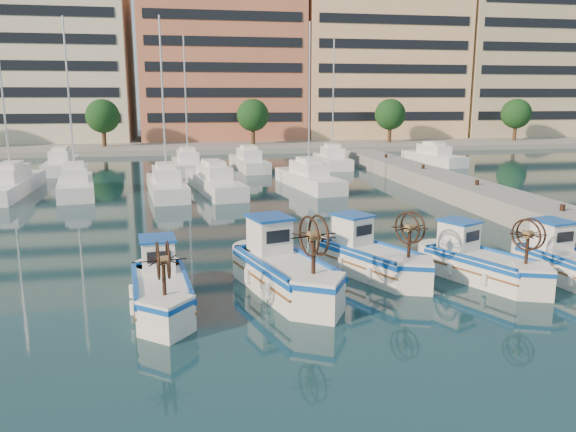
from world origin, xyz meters
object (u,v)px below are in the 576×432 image
object	(u,v)px
fishing_boat_c	(370,255)
fishing_boat_d	(479,261)
fishing_boat_a	(161,286)
fishing_boat_b	(283,268)
fishing_boat_e	(571,262)

from	to	relation	value
fishing_boat_c	fishing_boat_d	size ratio (longest dim) A/B	1.04
fishing_boat_c	fishing_boat_a	bearing A→B (deg)	170.15
fishing_boat_b	fishing_boat_e	world-z (taller)	fishing_boat_b
fishing_boat_c	fishing_boat_e	distance (m)	7.04
fishing_boat_e	fishing_boat_a	bearing A→B (deg)	170.57
fishing_boat_d	fishing_boat_e	distance (m)	3.19
fishing_boat_b	fishing_boat_c	world-z (taller)	fishing_boat_b
fishing_boat_a	fishing_boat_d	world-z (taller)	fishing_boat_a
fishing_boat_c	fishing_boat_e	world-z (taller)	fishing_boat_c
fishing_boat_a	fishing_boat_e	bearing A→B (deg)	-5.83
fishing_boat_c	fishing_boat_e	xyz separation A→B (m)	(6.74, -2.03, -0.03)
fishing_boat_b	fishing_boat_d	xyz separation A→B (m)	(7.10, -0.07, -0.13)
fishing_boat_b	fishing_boat_a	bearing A→B (deg)	175.87
fishing_boat_c	fishing_boat_d	world-z (taller)	fishing_boat_c
fishing_boat_b	fishing_boat_e	bearing A→B (deg)	-20.42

